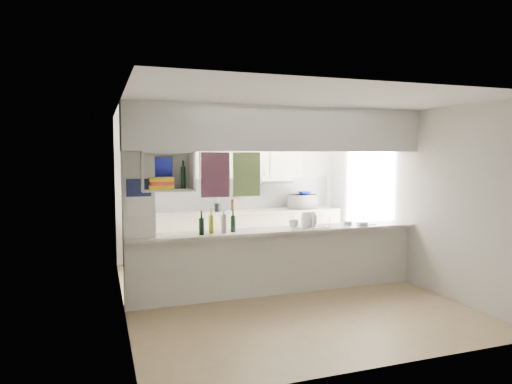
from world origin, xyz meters
name	(u,v)px	position (x,y,z in m)	size (l,w,h in m)	color
floor	(278,293)	(0.00, 0.00, 0.00)	(4.80, 4.80, 0.00)	#9B825A
ceiling	(279,108)	(0.00, 0.00, 2.60)	(4.80, 4.80, 0.00)	white
wall_back	(231,189)	(0.00, 2.40, 1.30)	(4.20, 4.20, 0.00)	silver
wall_left	(122,208)	(-2.10, 0.00, 1.30)	(4.80, 4.80, 0.00)	silver
wall_right	(405,197)	(2.10, 0.00, 1.30)	(4.80, 4.80, 0.00)	silver
servery_partition	(267,176)	(-0.17, 0.00, 1.66)	(4.20, 0.50, 2.60)	silver
cubby_shelf	(165,174)	(-1.57, -0.06, 1.71)	(0.65, 0.35, 0.50)	white
kitchen_run	(244,216)	(0.16, 2.14, 0.83)	(3.60, 0.63, 2.24)	beige
microwave	(303,202)	(1.33, 2.06, 1.06)	(0.50, 0.34, 0.27)	white
bowl	(304,193)	(1.35, 2.04, 1.22)	(0.24, 0.24, 0.06)	#0E149F
dish_rack	(312,221)	(0.50, -0.01, 1.01)	(0.45, 0.34, 0.23)	silver
cup	(294,224)	(0.21, -0.04, 0.99)	(0.14, 0.14, 0.11)	white
wine_bottles	(218,224)	(-0.90, -0.07, 1.05)	(0.52, 0.15, 0.35)	black
plastic_tubs	(354,223)	(1.17, -0.07, 0.95)	(0.48, 0.21, 0.06)	silver
utensil_jar	(218,207)	(-0.33, 2.15, 1.00)	(0.11, 0.11, 0.16)	black
knife_block	(235,205)	(0.00, 2.18, 1.03)	(0.11, 0.09, 0.22)	brown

